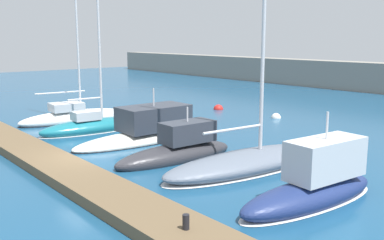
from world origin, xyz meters
The scene contains 11 objects.
ground_plane centered at (0.00, 0.00, 0.00)m, with size 120.00×120.00×0.00m, color navy.
dock_pier centered at (0.00, -1.50, 0.21)m, with size 25.63×2.12×0.42m, color brown.
sailboat_white_nearest centered at (-10.25, 4.34, 0.36)m, with size 2.81×8.27×16.38m.
sailboat_teal_second centered at (-6.35, 3.61, 0.43)m, with size 2.43×6.96×14.71m.
motorboat_ivory_third centered at (-2.24, 5.05, 0.51)m, with size 2.51×9.17×3.32m.
motorboat_charcoal_fourth centered at (2.03, 3.81, 0.42)m, with size 2.01×6.61×2.91m.
sailboat_slate_fifth centered at (5.32, 5.20, 0.47)m, with size 3.29×9.14×19.29m.
motorboat_navy_sixth centered at (9.61, 4.01, 0.68)m, with size 2.24×6.59×3.45m.
mooring_buoy_white centered at (-2.13, 16.11, 0.00)m, with size 0.72×0.72×0.72m, color white.
mooring_buoy_red centered at (-7.74, 15.59, 0.00)m, with size 0.80×0.80×0.80m, color red.
dock_bollard centered at (9.19, -1.50, 0.64)m, with size 0.20×0.20×0.44m, color black.
Camera 1 is at (18.28, -8.83, 5.73)m, focal length 41.26 mm.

